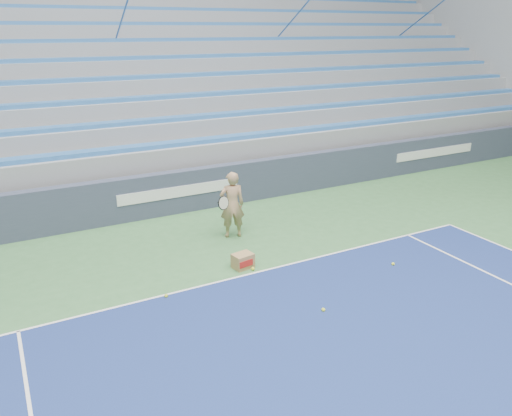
{
  "coord_description": "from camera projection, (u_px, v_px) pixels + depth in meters",
  "views": [
    {
      "loc": [
        -3.98,
        4.19,
        4.51
      ],
      "look_at": [
        0.4,
        12.38,
        1.15
      ],
      "focal_mm": 35.0,
      "sensor_mm": 36.0,
      "label": 1
    }
  ],
  "objects": [
    {
      "name": "tennis_ball_2",
      "position": [
        166.0,
        296.0,
        8.85
      ],
      "size": [
        0.07,
        0.07,
        0.07
      ],
      "primitive_type": "sphere",
      "color": "#E2F131",
      "rests_on": "ground"
    },
    {
      "name": "bleachers",
      "position": [
        118.0,
        95.0,
        16.94
      ],
      "size": [
        31.0,
        9.15,
        7.3
      ],
      "color": "gray",
      "rests_on": "ground"
    },
    {
      "name": "ball_box",
      "position": [
        243.0,
        261.0,
        9.92
      ],
      "size": [
        0.44,
        0.36,
        0.3
      ],
      "color": "#977649",
      "rests_on": "ground"
    },
    {
      "name": "tennis_ball_0",
      "position": [
        323.0,
        310.0,
        8.41
      ],
      "size": [
        0.07,
        0.07,
        0.07
      ],
      "primitive_type": "sphere",
      "color": "#E2F131",
      "rests_on": "ground"
    },
    {
      "name": "tennis_player",
      "position": [
        232.0,
        205.0,
        11.2
      ],
      "size": [
        0.92,
        0.87,
        1.54
      ],
      "color": "tan",
      "rests_on": "ground"
    },
    {
      "name": "tennis_ball_3",
      "position": [
        253.0,
        269.0,
        9.85
      ],
      "size": [
        0.07,
        0.07,
        0.07
      ],
      "primitive_type": "sphere",
      "color": "#E2F131",
      "rests_on": "ground"
    },
    {
      "name": "tennis_ball_1",
      "position": [
        393.0,
        264.0,
        10.04
      ],
      "size": [
        0.07,
        0.07,
        0.07
      ],
      "primitive_type": "sphere",
      "color": "#E2F131",
      "rests_on": "ground"
    },
    {
      "name": "sponsor_barrier",
      "position": [
        178.0,
        192.0,
        12.81
      ],
      "size": [
        30.0,
        0.32,
        1.1
      ],
      "color": "#363D52",
      "rests_on": "ground"
    }
  ]
}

